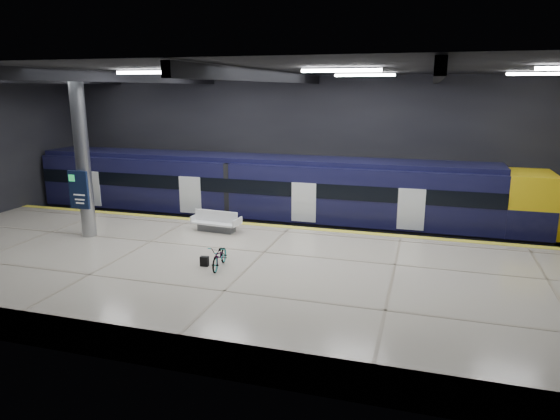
% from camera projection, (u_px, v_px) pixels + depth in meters
% --- Properties ---
extents(ground, '(30.00, 30.00, 0.00)m').
position_uv_depth(ground, '(272.00, 270.00, 20.66)').
color(ground, black).
rests_on(ground, ground).
extents(room_shell, '(30.10, 16.10, 8.05)m').
position_uv_depth(room_shell, '(271.00, 131.00, 19.31)').
color(room_shell, black).
rests_on(room_shell, ground).
extents(platform, '(30.00, 11.00, 1.10)m').
position_uv_depth(platform, '(251.00, 279.00, 18.20)').
color(platform, beige).
rests_on(platform, ground).
extents(safety_strip, '(30.00, 0.40, 0.01)m').
position_uv_depth(safety_strip, '(290.00, 227.00, 22.96)').
color(safety_strip, yellow).
rests_on(safety_strip, platform).
extents(rails, '(30.00, 1.52, 0.16)m').
position_uv_depth(rails, '(304.00, 232.00, 25.76)').
color(rails, gray).
rests_on(rails, ground).
extents(train, '(29.40, 2.84, 3.79)m').
position_uv_depth(train, '(288.00, 194.00, 25.54)').
color(train, black).
rests_on(train, ground).
extents(bench, '(2.22, 1.06, 0.95)m').
position_uv_depth(bench, '(216.00, 224.00, 22.24)').
color(bench, '#595B60').
rests_on(bench, platform).
extents(bicycle, '(0.78, 1.70, 0.86)m').
position_uv_depth(bicycle, '(220.00, 256.00, 17.69)').
color(bicycle, '#99999E').
rests_on(bicycle, platform).
extents(pannier_bag, '(0.32, 0.21, 0.35)m').
position_uv_depth(pannier_bag, '(204.00, 261.00, 17.91)').
color(pannier_bag, black).
rests_on(pannier_bag, platform).
extents(info_column, '(0.90, 0.78, 6.90)m').
position_uv_depth(info_column, '(82.00, 159.00, 20.86)').
color(info_column, '#9EA0A5').
rests_on(info_column, platform).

